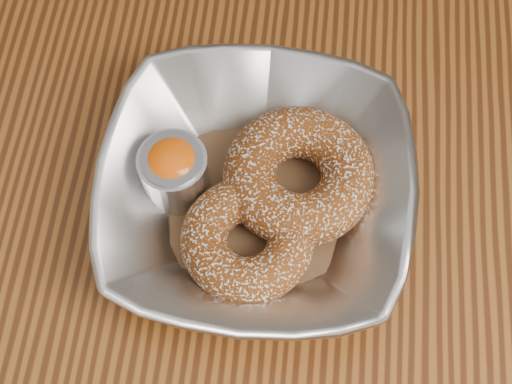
# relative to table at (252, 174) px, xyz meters

# --- Properties ---
(ground_plane) EXTENTS (4.00, 4.00, 0.00)m
(ground_plane) POSITION_rel_table_xyz_m (0.00, 0.00, -0.65)
(ground_plane) COLOR #565659
(ground_plane) RESTS_ON ground
(table) EXTENTS (1.20, 0.80, 0.75)m
(table) POSITION_rel_table_xyz_m (0.00, 0.00, 0.00)
(table) COLOR brown
(table) RESTS_ON ground_plane
(serving_bowl) EXTENTS (0.23, 0.23, 0.06)m
(serving_bowl) POSITION_rel_table_xyz_m (0.01, -0.08, 0.13)
(serving_bowl) COLOR #B9BBC0
(serving_bowl) RESTS_ON table
(parchment) EXTENTS (0.20, 0.20, 0.00)m
(parchment) POSITION_rel_table_xyz_m (0.01, -0.08, 0.11)
(parchment) COLOR brown
(parchment) RESTS_ON table
(donut_back) EXTENTS (0.13, 0.13, 0.04)m
(donut_back) POSITION_rel_table_xyz_m (0.04, -0.06, 0.13)
(donut_back) COLOR #6D330F
(donut_back) RESTS_ON parchment
(donut_front) EXTENTS (0.12, 0.12, 0.03)m
(donut_front) POSITION_rel_table_xyz_m (0.01, -0.11, 0.13)
(donut_front) COLOR #6D330F
(donut_front) RESTS_ON parchment
(ramekin) EXTENTS (0.05, 0.05, 0.05)m
(ramekin) POSITION_rel_table_xyz_m (-0.05, -0.07, 0.13)
(ramekin) COLOR #B9BBC0
(ramekin) RESTS_ON table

